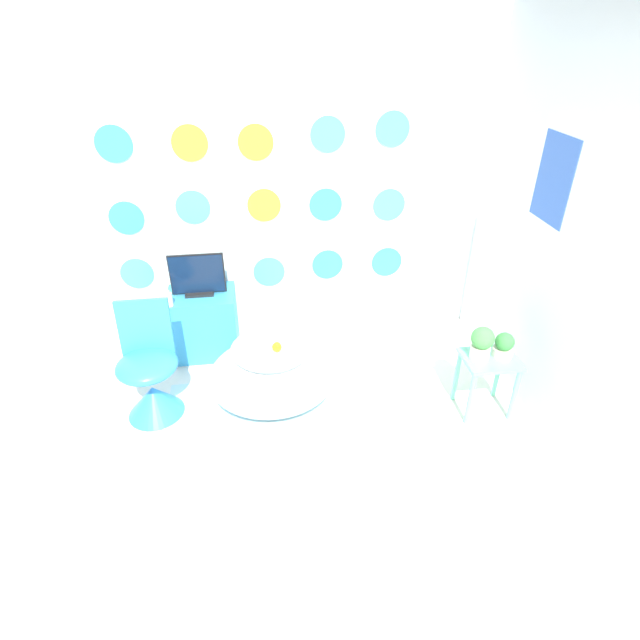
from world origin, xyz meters
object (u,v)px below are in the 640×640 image
at_px(vase, 168,299).
at_px(chair, 151,382).
at_px(potted_plant_left, 482,343).
at_px(tv, 198,277).
at_px(potted_plant_right, 504,346).
at_px(bathtub, 273,377).

bearing_deg(vase, chair, -100.17).
height_order(chair, potted_plant_left, chair).
distance_m(tv, potted_plant_right, 2.27).
xyz_separation_m(chair, tv, (0.31, 0.71, 0.42)).
height_order(bathtub, vase, vase).
height_order(chair, potted_plant_right, chair).
bearing_deg(potted_plant_left, bathtub, 170.98).
relative_size(chair, tv, 1.95).
distance_m(bathtub, tv, 1.01).
bearing_deg(bathtub, potted_plant_right, -7.88).
relative_size(tv, vase, 3.36).
xyz_separation_m(vase, potted_plant_left, (2.09, -0.83, -0.03)).
relative_size(bathtub, vase, 7.09).
xyz_separation_m(tv, potted_plant_right, (2.04, -0.97, -0.16)).
height_order(bathtub, potted_plant_right, potted_plant_right).
bearing_deg(bathtub, potted_plant_left, -9.02).
bearing_deg(chair, potted_plant_left, -7.08).
bearing_deg(chair, potted_plant_right, -6.46).
distance_m(tv, vase, 0.28).
height_order(bathtub, tv, tv).
bearing_deg(tv, potted_plant_left, -27.57).
height_order(tv, vase, tv).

